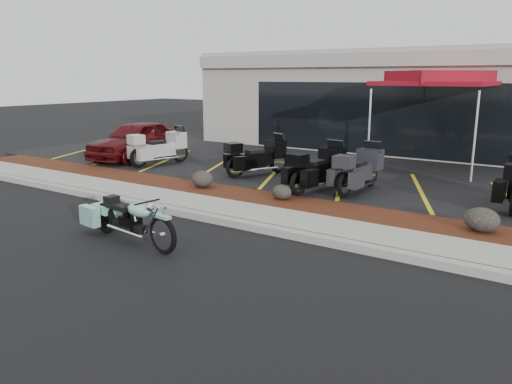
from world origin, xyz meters
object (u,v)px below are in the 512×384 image
Objects in this scene: touring_white at (180,144)px; parked_car at (136,140)px; hero_cruiser at (163,229)px; popup_canopy at (437,80)px; traffic_cone at (361,160)px.

parked_car is at bearing 111.25° from touring_white.
popup_canopy is at bearing 88.03° from hero_cruiser.
hero_cruiser is 9.18m from traffic_cone.
popup_canopy is at bearing 16.19° from parked_car.
parked_car is at bearing -159.13° from traffic_cone.
parked_car is (-7.47, 6.38, 0.36)m from hero_cruiser.
touring_white is 8.51m from popup_canopy.
popup_canopy reaches higher than hero_cruiser.
parked_car is 7.86m from traffic_cone.
touring_white is at bearing -155.23° from traffic_cone.
touring_white is at bearing 138.13° from hero_cruiser.
touring_white is 0.55× the size of parked_car.
hero_cruiser is 8.71m from touring_white.
traffic_cone is 3.33m from popup_canopy.
popup_canopy is (9.23, 3.88, 2.09)m from parked_car.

